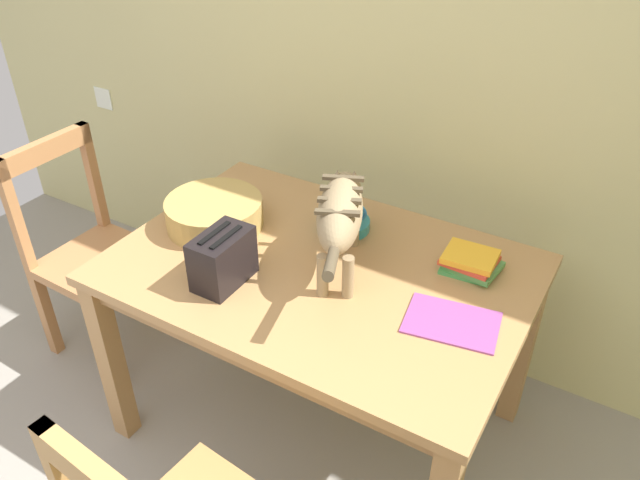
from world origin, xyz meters
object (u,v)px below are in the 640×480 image
object	(u,v)px
cat	(340,213)
magazine	(452,322)
book_stack	(470,262)
wicker_basket	(214,213)
toaster	(223,259)
wooden_chair_near	(93,255)
dining_table	(320,287)
saucer_bowl	(345,224)
coffee_mug	(346,209)

from	to	relation	value
cat	magazine	xyz separation A→B (m)	(0.42, -0.09, -0.19)
magazine	book_stack	distance (m)	0.27
wicker_basket	toaster	distance (m)	0.33
wicker_basket	wooden_chair_near	distance (m)	0.70
dining_table	toaster	distance (m)	0.35
wooden_chair_near	book_stack	bearing A→B (deg)	102.80
cat	saucer_bowl	distance (m)	0.28
coffee_mug	book_stack	size ratio (longest dim) A/B	0.66
coffee_mug	book_stack	xyz separation A→B (m)	(0.46, -0.01, -0.05)
cat	wooden_chair_near	xyz separation A→B (m)	(-1.10, -0.11, -0.49)
dining_table	saucer_bowl	distance (m)	0.26
coffee_mug	magazine	distance (m)	0.58
cat	book_stack	size ratio (longest dim) A/B	3.25
coffee_mug	wooden_chair_near	world-z (taller)	wooden_chair_near
cat	wicker_basket	size ratio (longest dim) A/B	1.80
saucer_bowl	coffee_mug	distance (m)	0.06
wicker_basket	magazine	bearing A→B (deg)	-4.07
book_stack	toaster	world-z (taller)	toaster
coffee_mug	magazine	xyz separation A→B (m)	(0.50, -0.28, -0.08)
coffee_mug	wicker_basket	xyz separation A→B (m)	(-0.41, -0.21, -0.03)
coffee_mug	wicker_basket	size ratio (longest dim) A/B	0.37
coffee_mug	wooden_chair_near	size ratio (longest dim) A/B	0.13
wooden_chair_near	dining_table	bearing A→B (deg)	95.47
coffee_mug	dining_table	bearing A→B (deg)	-81.69
coffee_mug	toaster	xyz separation A→B (m)	(-0.18, -0.45, 0.00)
coffee_mug	wooden_chair_near	bearing A→B (deg)	-163.40
cat	toaster	size ratio (longest dim) A/B	3.06
book_stack	wooden_chair_near	distance (m)	1.54
magazine	wicker_basket	world-z (taller)	wicker_basket
wicker_basket	toaster	bearing A→B (deg)	-46.46
dining_table	coffee_mug	bearing A→B (deg)	98.31
cat	toaster	bearing A→B (deg)	-159.75
wicker_basket	wooden_chair_near	bearing A→B (deg)	-171.79
saucer_bowl	toaster	distance (m)	0.49
saucer_bowl	coffee_mug	size ratio (longest dim) A/B	1.42
book_stack	magazine	bearing A→B (deg)	-80.85
dining_table	toaster	size ratio (longest dim) A/B	6.66
book_stack	saucer_bowl	bearing A→B (deg)	178.35
saucer_bowl	toaster	bearing A→B (deg)	-111.28
toaster	dining_table	bearing A→B (deg)	45.84
magazine	wooden_chair_near	size ratio (longest dim) A/B	0.28
saucer_bowl	wicker_basket	distance (m)	0.46
cat	book_stack	xyz separation A→B (m)	(0.38, 0.18, -0.16)
coffee_mug	toaster	distance (m)	0.49
cat	saucer_bowl	bearing A→B (deg)	90.00
magazine	wicker_basket	xyz separation A→B (m)	(-0.91, 0.06, 0.05)
dining_table	wooden_chair_near	bearing A→B (deg)	-176.24
magazine	toaster	size ratio (longest dim) A/B	1.32
magazine	wooden_chair_near	world-z (taller)	wooden_chair_near
wicker_basket	toaster	xyz separation A→B (m)	(0.23, -0.24, 0.03)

